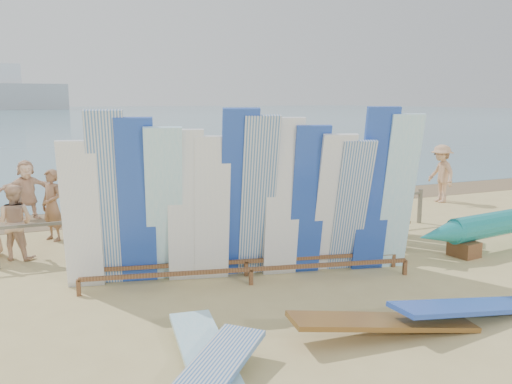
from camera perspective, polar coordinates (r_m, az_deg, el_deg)
name	(u,v)px	position (r m, az deg, el deg)	size (l,w,h in m)	color
ground	(252,291)	(9.29, -0.38, -10.38)	(160.00, 160.00, 0.00)	tan
ocean	(38,113)	(136.13, -21.92, 7.69)	(320.00, 240.00, 0.02)	slate
wet_sand_strip	(156,211)	(15.94, -10.45, -2.00)	(40.00, 2.60, 0.01)	#7A6344
fence	(199,219)	(11.83, -6.02, -2.84)	(12.08, 0.08, 0.90)	#6E6753
main_surfboard_rack	(249,204)	(9.46, -0.76, -1.29)	(6.22, 1.96, 3.08)	brown
side_surfboard_rack	(370,188)	(12.45, 11.93, 0.38)	(2.19, 2.12, 2.69)	brown
vendor_table	(383,237)	(11.44, 13.19, -4.67)	(0.99, 0.77, 1.20)	brown
flat_board_c	(384,336)	(7.87, 13.33, -14.50)	(0.56, 2.70, 0.07)	brown
flat_board_a	(209,372)	(6.80, -4.96, -18.36)	(0.56, 2.70, 0.07)	#93D3EB
flat_board_d	(470,321)	(8.71, 21.59, -12.51)	(0.56, 2.70, 0.07)	#2346AF
beach_chair_left	(188,231)	(12.45, -7.22, -4.15)	(0.52, 0.54, 0.78)	#B61321
beach_chair_right	(277,220)	(13.40, 2.19, -2.99)	(0.76, 0.77, 0.85)	#B61321
stroller	(310,207)	(14.01, 5.72, -1.57)	(0.83, 0.98, 1.15)	#B61321
beachgoer_9	(347,174)	(17.98, 9.60, 1.83)	(0.99, 0.41, 1.53)	tan
beachgoer_6	(212,202)	(12.63, -4.69, -1.09)	(0.81, 0.39, 1.67)	tan
beachgoer_1	(52,205)	(13.15, -20.67, -1.31)	(0.60, 0.33, 1.64)	#8C6042
beachgoer_8	(345,193)	(14.02, 9.31, -0.07)	(0.82, 0.39, 1.68)	beige
beachgoer_2	(15,222)	(11.90, -24.03, -2.90)	(0.75, 0.36, 1.53)	beige
beachgoer_5	(199,182)	(15.29, -6.03, 1.07)	(1.68, 0.54, 1.82)	beige
beachgoer_11	(27,190)	(15.73, -22.97, 0.21)	(1.49, 0.48, 1.61)	beige
beachgoer_7	(266,183)	(14.97, 1.11, 0.99)	(0.67, 0.37, 1.84)	#8C6042
beachgoer_3	(170,186)	(15.02, -9.09, 0.67)	(1.11, 0.46, 1.72)	tan
beachgoer_extra_0	(441,174)	(17.90, 18.91, 1.85)	(1.17, 0.48, 1.81)	tan
beachgoer_4	(202,197)	(13.28, -5.75, -0.50)	(0.99, 0.43, 1.70)	#8C6042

